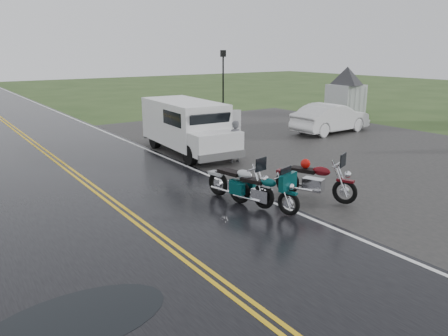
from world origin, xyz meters
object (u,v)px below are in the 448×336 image
van_white (190,137)px  person_at_van (235,142)px  visitor_center (347,79)px  motorcycle_red (345,182)px  sedan_white (331,119)px  motorcycle_teal (289,194)px  lamp_post_far_right (223,84)px  motorcycle_silver (264,186)px

van_white → person_at_van: (1.65, -0.62, -0.31)m
visitor_center → motorcycle_red: bearing=-139.9°
sedan_white → visitor_center: bearing=-57.9°
motorcycle_red → motorcycle_teal: motorcycle_red is taller
motorcycle_teal → van_white: (0.59, 6.09, 0.48)m
motorcycle_teal → person_at_van: bearing=51.5°
person_at_van → sedan_white: bearing=-166.3°
person_at_van → lamp_post_far_right: bearing=-124.5°
motorcycle_red → motorcycle_silver: bearing=131.7°
motorcycle_teal → person_at_van: size_ratio=1.35×
motorcycle_teal → person_at_van: (2.24, 5.48, 0.17)m
motorcycle_silver → van_white: 5.40m
visitor_center → van_white: size_ratio=2.78×
van_white → person_at_van: 1.79m
person_at_van → motorcycle_teal: bearing=65.8°
motorcycle_teal → motorcycle_silver: size_ratio=0.93×
van_white → motorcycle_silver: bearing=-94.8°
visitor_center → lamp_post_far_right: (-8.07, 3.17, -0.23)m
sedan_white → lamp_post_far_right: bearing=10.6°
van_white → sedan_white: 9.78m
sedan_white → motorcycle_teal: bearing=124.6°
motorcycle_red → sedan_white: (8.33, 7.97, 0.05)m
motorcycle_silver → sedan_white: bearing=21.8°
van_white → lamp_post_far_right: 12.13m
sedan_white → lamp_post_far_right: size_ratio=1.08×
motorcycle_red → van_white: van_white is taller
visitor_center → lamp_post_far_right: 8.67m
motorcycle_silver → lamp_post_far_right: size_ratio=0.55×
van_white → lamp_post_far_right: lamp_post_far_right is taller
motorcycle_red → person_at_van: size_ratio=1.48×
motorcycle_red → van_white: (-1.31, 6.36, 0.41)m
visitor_center → motorcycle_red: 19.23m
motorcycle_teal → person_at_van: 5.92m
visitor_center → person_at_van: 15.84m
lamp_post_far_right → motorcycle_silver: bearing=-121.1°
person_at_van → motorcycle_silver: bearing=60.5°
visitor_center → lamp_post_far_right: bearing=158.5°
visitor_center → motorcycle_teal: bearing=-143.9°
visitor_center → lamp_post_far_right: size_ratio=3.69×
sedan_white → motorcycle_silver: bearing=121.1°
sedan_white → lamp_post_far_right: 7.86m
motorcycle_teal → sedan_white: bearing=20.7°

